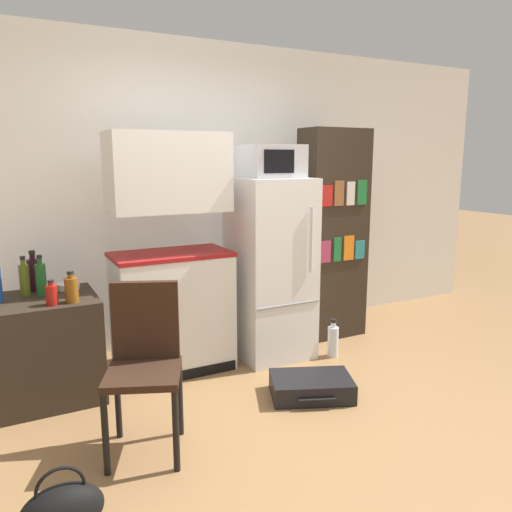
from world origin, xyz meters
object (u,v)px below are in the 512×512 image
object	(u,v)px
microwave	(271,161)
bowl	(68,286)
bottle_green_tall	(41,279)
handbag	(62,510)
bottle_wine_dark	(34,274)
chair	(145,352)
bookshelf	(332,235)
kitchen_hutch	(171,265)
suitcase_large_flat	(311,387)
bottle_olive_oil	(24,279)
refrigerator	(270,268)
bottle_amber_beer	(72,289)
water_bottle_front	(333,341)
side_table	(44,349)
bottle_ketchup_red	(52,295)

from	to	relation	value
microwave	bowl	size ratio (longest dim) A/B	2.88
bottle_green_tall	handbag	world-z (taller)	bottle_green_tall
bottle_wine_dark	chair	distance (m)	1.27
bookshelf	kitchen_hutch	bearing A→B (deg)	-176.86
bowl	suitcase_large_flat	xyz separation A→B (m)	(1.44, -1.01, -0.67)
bottle_olive_oil	bowl	world-z (taller)	bottle_olive_oil
kitchen_hutch	refrigerator	xyz separation A→B (m)	(0.83, -0.06, -0.09)
kitchen_hutch	bottle_olive_oil	bearing A→B (deg)	177.40
microwave	bottle_amber_beer	size ratio (longest dim) A/B	2.17
bottle_wine_dark	water_bottle_front	size ratio (longest dim) A/B	0.89
microwave	chair	size ratio (longest dim) A/B	0.47
side_table	refrigerator	bearing A→B (deg)	0.04
side_table	bottle_ketchup_red	world-z (taller)	bottle_ketchup_red
bookshelf	chair	distance (m)	2.34
refrigerator	bottle_amber_beer	size ratio (longest dim) A/B	7.16
kitchen_hutch	bottle_amber_beer	size ratio (longest dim) A/B	8.81
kitchen_hutch	chair	world-z (taller)	kitchen_hutch
bookshelf	handbag	distance (m)	3.14
microwave	suitcase_large_flat	distance (m)	1.77
side_table	water_bottle_front	distance (m)	2.25
bottle_amber_beer	microwave	bearing A→B (deg)	7.31
side_table	refrigerator	size ratio (longest dim) A/B	0.48
bowl	refrigerator	bearing A→B (deg)	-6.07
refrigerator	microwave	xyz separation A→B (m)	(-0.00, -0.00, 0.88)
bottle_wine_dark	chair	xyz separation A→B (m)	(0.48, -1.14, -0.27)
side_table	suitcase_large_flat	distance (m)	1.87
refrigerator	suitcase_large_flat	distance (m)	1.09
bottle_wine_dark	water_bottle_front	bearing A→B (deg)	-13.93
bottle_green_tall	water_bottle_front	world-z (taller)	bottle_green_tall
bottle_green_tall	bottle_amber_beer	size ratio (longest dim) A/B	1.35
kitchen_hutch	bottle_olive_oil	distance (m)	1.02
microwave	bottle_green_tall	distance (m)	1.92
bottle_amber_beer	handbag	size ratio (longest dim) A/B	0.58
bookshelf	handbag	world-z (taller)	bookshelf
bottle_ketchup_red	handbag	xyz separation A→B (m)	(-0.12, -1.23, -0.66)
bookshelf	bottle_amber_beer	xyz separation A→B (m)	(-2.33, -0.35, -0.15)
bottle_olive_oil	suitcase_large_flat	xyz separation A→B (m)	(1.73, -0.95, -0.76)
refrigerator	bottle_green_tall	distance (m)	1.76
bottle_olive_oil	water_bottle_front	bearing A→B (deg)	-10.53
bowl	kitchen_hutch	bearing A→B (deg)	-8.08
bookshelf	bottle_amber_beer	size ratio (longest dim) A/B	9.15
bottle_olive_oil	microwave	bearing A→B (deg)	-3.40
bottle_amber_beer	bottle_ketchup_red	world-z (taller)	bottle_amber_beer
bottle_ketchup_red	bowl	bearing A→B (deg)	68.81
bottle_olive_oil	suitcase_large_flat	world-z (taller)	bottle_olive_oil
bottle_green_tall	bottle_ketchup_red	size ratio (longest dim) A/B	1.72
bookshelf	water_bottle_front	xyz separation A→B (m)	(-0.30, -0.47, -0.82)
bottle_wine_dark	suitcase_large_flat	xyz separation A→B (m)	(1.66, -1.07, -0.77)
kitchen_hutch	bowl	distance (m)	0.75
microwave	bottle_ketchup_red	distance (m)	1.92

